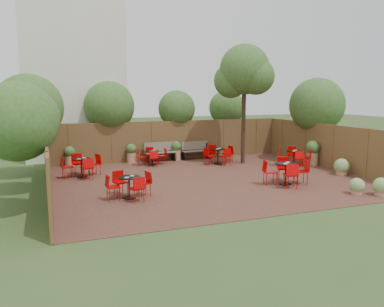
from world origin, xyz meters
name	(u,v)px	position (x,y,z in m)	size (l,w,h in m)	color
ground	(210,179)	(0.00, 0.00, 0.00)	(80.00, 80.00, 0.00)	#354F23
courtyard_paving	(210,179)	(0.00, 0.00, 0.01)	(12.00, 10.00, 0.02)	#3A1C18
fence_back	(171,140)	(0.00, 5.00, 1.00)	(12.00, 0.08, 2.00)	#54381F
fence_left	(48,164)	(-6.00, 0.00, 1.00)	(0.08, 10.00, 2.00)	#54381F
fence_right	(333,147)	(6.00, 0.00, 1.00)	(0.08, 10.00, 2.00)	#54381F
neighbour_building	(73,82)	(-4.50, 8.00, 4.00)	(5.00, 4.00, 8.00)	silver
overhang_foliage	(152,109)	(-1.57, 2.81, 2.72)	(15.90, 10.52, 2.71)	#2D551B
courtyard_tree	(244,73)	(2.90, 2.69, 4.31)	(2.59, 2.49, 5.67)	black
park_bench_left	(160,151)	(-0.73, 4.63, 0.51)	(1.56, 0.54, 0.96)	brown
park_bench_right	(196,150)	(1.20, 4.63, 0.49)	(1.52, 0.59, 0.92)	brown
bistro_tables	(200,164)	(-0.05, 0.88, 0.45)	(11.06, 7.20, 0.93)	black
planters	(197,152)	(0.74, 3.26, 0.58)	(11.28, 4.33, 1.17)	#AA7455
low_shrubs	(356,177)	(4.70, -2.84, 0.32)	(2.31, 3.72, 0.69)	#AA7455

